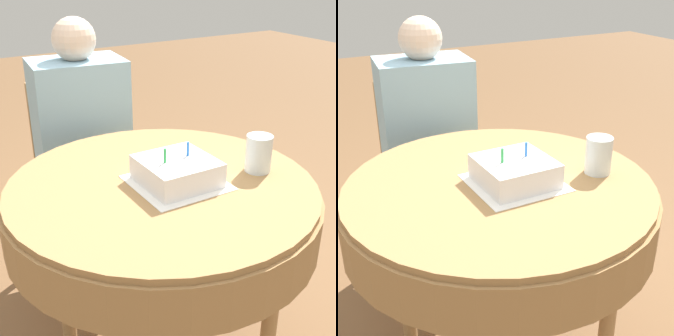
# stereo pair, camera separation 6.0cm
# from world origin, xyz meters

# --- Properties ---
(dining_table) EXTENTS (0.92, 0.92, 0.77)m
(dining_table) POSITION_xyz_m (0.00, 0.00, 0.68)
(dining_table) COLOR #9E7547
(dining_table) RESTS_ON ground_plane
(chair) EXTENTS (0.44, 0.44, 0.89)m
(chair) POSITION_xyz_m (0.03, 0.76, 0.48)
(chair) COLOR #A37A4C
(chair) RESTS_ON ground_plane
(person) EXTENTS (0.39, 0.38, 1.17)m
(person) POSITION_xyz_m (0.02, 0.67, 0.69)
(person) COLOR beige
(person) RESTS_ON ground_plane
(napkin) EXTENTS (0.25, 0.25, 0.00)m
(napkin) POSITION_xyz_m (0.03, -0.03, 0.77)
(napkin) COLOR white
(napkin) RESTS_ON dining_table
(birthday_cake) EXTENTS (0.20, 0.20, 0.11)m
(birthday_cake) POSITION_xyz_m (0.03, -0.03, 0.81)
(birthday_cake) COLOR white
(birthday_cake) RESTS_ON dining_table
(drinking_glass) EXTENTS (0.08, 0.08, 0.11)m
(drinking_glass) POSITION_xyz_m (0.29, -0.09, 0.83)
(drinking_glass) COLOR silver
(drinking_glass) RESTS_ON dining_table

